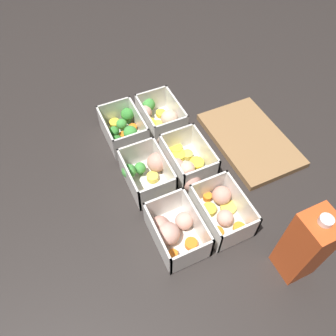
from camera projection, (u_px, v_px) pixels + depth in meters
name	position (u px, v px, depth m)	size (l,w,h in m)	color
ground_plane	(168.00, 174.00, 0.84)	(4.00, 4.00, 0.00)	#282321
container_near_left	(124.00, 130.00, 0.89)	(0.14, 0.10, 0.08)	silver
container_near_center	(148.00, 172.00, 0.81)	(0.15, 0.13, 0.08)	silver
container_near_right	(174.00, 230.00, 0.71)	(0.14, 0.10, 0.08)	silver
container_far_left	(159.00, 119.00, 0.92)	(0.16, 0.11, 0.08)	silver
container_far_center	(187.00, 166.00, 0.82)	(0.18, 0.11, 0.08)	silver
container_far_right	(221.00, 210.00, 0.75)	(0.15, 0.11, 0.08)	silver
juice_carton	(306.00, 246.00, 0.62)	(0.07, 0.07, 0.20)	#D14C1E
cutting_board	(250.00, 140.00, 0.90)	(0.28, 0.18, 0.02)	olive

